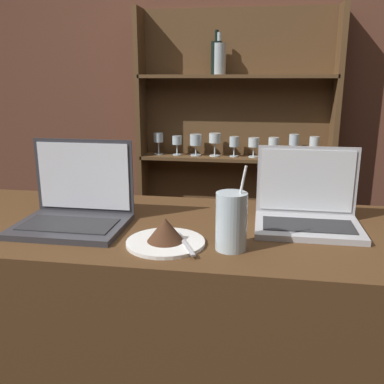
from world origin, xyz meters
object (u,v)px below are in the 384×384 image
at_px(laptop_near, 75,207).
at_px(cake_plate, 164,235).
at_px(laptop_far, 307,209).
at_px(water_glass, 231,221).

height_order(laptop_near, cake_plate, laptop_near).
xyz_separation_m(laptop_near, laptop_far, (0.70, 0.10, -0.00)).
height_order(laptop_near, water_glass, laptop_near).
bearing_deg(water_glass, cake_plate, 178.35).
bearing_deg(laptop_near, cake_plate, -20.68).
height_order(laptop_near, laptop_far, laptop_near).
relative_size(laptop_near, cake_plate, 1.50).
distance_m(laptop_near, water_glass, 0.50).
xyz_separation_m(laptop_far, water_glass, (-0.22, -0.22, 0.03)).
height_order(laptop_far, cake_plate, laptop_far).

